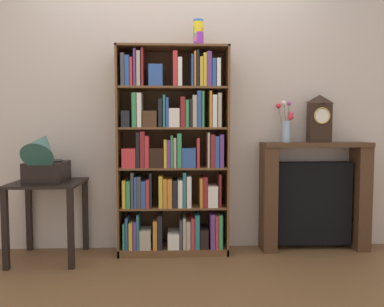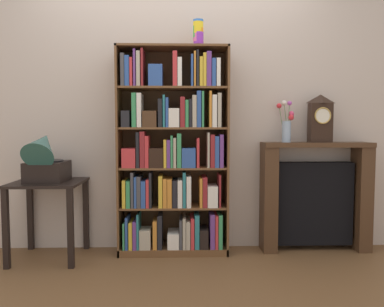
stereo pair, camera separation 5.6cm
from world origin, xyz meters
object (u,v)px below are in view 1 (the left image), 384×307
bookshelf (173,159)px  flower_vase (286,125)px  fireplace_mantel (314,196)px  mantel_clock (319,118)px  gramophone (44,159)px  cup_stack (198,33)px  side_table_left (48,199)px

bookshelf → flower_vase: bearing=2.3°
fireplace_mantel → mantel_clock: (0.03, -0.02, 0.70)m
gramophone → flower_vase: size_ratio=1.33×
cup_stack → gramophone: bearing=-173.6°
fireplace_mantel → gramophone: bearing=-174.5°
bookshelf → gramophone: size_ratio=3.66×
mantel_clock → gramophone: bearing=-175.1°
bookshelf → gramophone: 1.05m
bookshelf → side_table_left: 1.09m
bookshelf → cup_stack: 1.08m
gramophone → mantel_clock: size_ratio=1.16×
side_table_left → mantel_clock: bearing=3.6°
bookshelf → fireplace_mantel: size_ratio=1.84×
cup_stack → side_table_left: size_ratio=0.34×
cup_stack → gramophone: 1.63m
mantel_clock → cup_stack: bearing=-176.8°
bookshelf → fireplace_mantel: 1.30m
gramophone → side_table_left: bearing=90.0°
gramophone → cup_stack: bearing=6.4°
cup_stack → flower_vase: (0.78, 0.07, -0.77)m
side_table_left → gramophone: (0.00, -0.05, 0.34)m
side_table_left → flower_vase: bearing=4.3°
fireplace_mantel → flower_vase: 0.69m
mantel_clock → flower_vase: mantel_clock is taller
gramophone → flower_vase: bearing=5.9°
cup_stack → mantel_clock: 1.28m
fireplace_mantel → flower_vase: flower_vase is taller
gramophone → mantel_clock: 2.35m
gramophone → fireplace_mantel: gramophone is taller
fireplace_mantel → side_table_left: bearing=-175.8°
fireplace_mantel → mantel_clock: size_ratio=2.31×
side_table_left → cup_stack: bearing=4.0°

